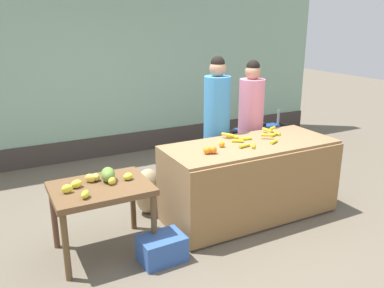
# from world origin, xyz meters

# --- Properties ---
(ground_plane) EXTENTS (24.00, 24.00, 0.00)m
(ground_plane) POSITION_xyz_m (0.00, 0.00, 0.00)
(ground_plane) COLOR #665B4C
(market_wall_back) EXTENTS (8.03, 0.23, 3.58)m
(market_wall_back) POSITION_xyz_m (0.00, 3.07, 1.76)
(market_wall_back) COLOR #8CB299
(market_wall_back) RESTS_ON ground
(fruit_stall_counter) EXTENTS (2.06, 0.88, 0.92)m
(fruit_stall_counter) POSITION_xyz_m (0.50, -0.01, 0.46)
(fruit_stall_counter) COLOR olive
(fruit_stall_counter) RESTS_ON ground
(side_table_wooden) EXTENTS (0.95, 0.72, 0.74)m
(side_table_wooden) POSITION_xyz_m (-1.29, 0.00, 0.64)
(side_table_wooden) COLOR brown
(side_table_wooden) RESTS_ON ground
(banana_bunch_pile) EXTENTS (0.82, 0.58, 0.07)m
(banana_bunch_pile) POSITION_xyz_m (0.66, 0.11, 0.94)
(banana_bunch_pile) COLOR gold
(banana_bunch_pile) RESTS_ON fruit_stall_counter
(orange_pile) EXTENTS (0.34, 0.23, 0.08)m
(orange_pile) POSITION_xyz_m (-0.06, -0.08, 0.96)
(orange_pile) COLOR orange
(orange_pile) RESTS_ON fruit_stall_counter
(mango_papaya_pile) EXTENTS (0.73, 0.49, 0.14)m
(mango_papaya_pile) POSITION_xyz_m (-1.27, 0.05, 0.79)
(mango_papaya_pile) COLOR #E2C64C
(mango_papaya_pile) RESTS_ON side_table_wooden
(vendor_woman_blue_shirt) EXTENTS (0.34, 0.34, 1.87)m
(vendor_woman_blue_shirt) POSITION_xyz_m (0.44, 0.67, 0.95)
(vendor_woman_blue_shirt) COLOR #33333D
(vendor_woman_blue_shirt) RESTS_ON ground
(vendor_woman_pink_shirt) EXTENTS (0.34, 0.34, 1.80)m
(vendor_woman_pink_shirt) POSITION_xyz_m (0.99, 0.68, 0.91)
(vendor_woman_pink_shirt) COLOR #33333D
(vendor_woman_pink_shirt) RESTS_ON ground
(parked_motorcycle) EXTENTS (1.60, 0.18, 0.88)m
(parked_motorcycle) POSITION_xyz_m (1.65, 1.41, 0.40)
(parked_motorcycle) COLOR black
(parked_motorcycle) RESTS_ON ground
(produce_crate) EXTENTS (0.45, 0.34, 0.26)m
(produce_crate) POSITION_xyz_m (-0.83, -0.42, 0.13)
(produce_crate) COLOR #3359A5
(produce_crate) RESTS_ON ground
(produce_sack) EXTENTS (0.46, 0.43, 0.57)m
(produce_sack) POSITION_xyz_m (-0.56, 0.61, 0.29)
(produce_sack) COLOR tan
(produce_sack) RESTS_ON ground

